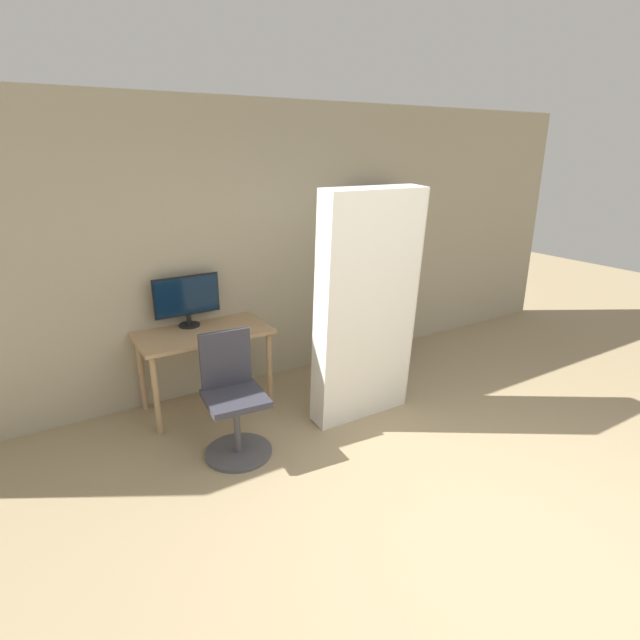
{
  "coord_description": "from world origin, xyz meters",
  "views": [
    {
      "loc": [
        -2.21,
        -1.31,
        2.26
      ],
      "look_at": [
        -0.36,
        1.68,
        1.05
      ],
      "focal_mm": 28.0,
      "sensor_mm": 36.0,
      "label": 1
    }
  ],
  "objects_px": {
    "office_chair": "(234,406)",
    "mattress_near": "(367,309)",
    "bookshelf": "(367,281)",
    "monitor": "(187,298)"
  },
  "relations": [
    {
      "from": "office_chair",
      "to": "mattress_near",
      "type": "bearing_deg",
      "value": -3.74
    },
    {
      "from": "office_chair",
      "to": "mattress_near",
      "type": "xyz_separation_m",
      "value": [
        1.19,
        -0.08,
        0.6
      ]
    },
    {
      "from": "monitor",
      "to": "bookshelf",
      "type": "distance_m",
      "value": 2.0
    },
    {
      "from": "monitor",
      "to": "office_chair",
      "type": "xyz_separation_m",
      "value": [
        -0.01,
        -1.02,
        -0.6
      ]
    },
    {
      "from": "office_chair",
      "to": "bookshelf",
      "type": "height_order",
      "value": "bookshelf"
    },
    {
      "from": "mattress_near",
      "to": "monitor",
      "type": "bearing_deg",
      "value": 137.15
    },
    {
      "from": "monitor",
      "to": "mattress_near",
      "type": "bearing_deg",
      "value": -42.85
    },
    {
      "from": "bookshelf",
      "to": "monitor",
      "type": "bearing_deg",
      "value": 179.74
    },
    {
      "from": "monitor",
      "to": "bookshelf",
      "type": "relative_size",
      "value": 0.32
    },
    {
      "from": "monitor",
      "to": "office_chair",
      "type": "bearing_deg",
      "value": -90.52
    }
  ]
}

